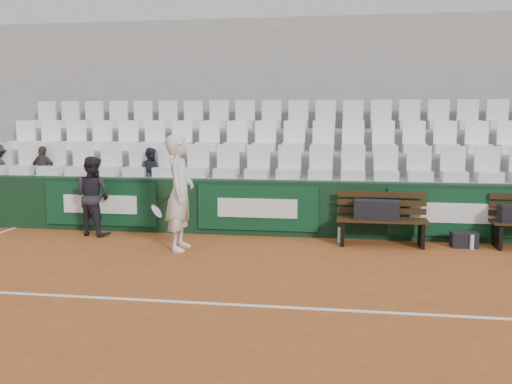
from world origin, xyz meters
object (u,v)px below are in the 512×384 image
(sports_bag_left, at_px, (377,210))
(ball_kid, at_px, (93,196))
(sports_bag_ground, at_px, (464,240))
(tennis_player, at_px, (180,193))
(water_bottle_near, at_px, (340,235))
(spectator_c, at_px, (150,150))
(bench_left, at_px, (382,232))
(water_bottle_far, at_px, (472,242))
(spectator_b, at_px, (43,149))

(sports_bag_left, height_order, ball_kid, ball_kid)
(sports_bag_ground, relative_size, tennis_player, 0.22)
(water_bottle_near, xyz_separation_m, spectator_c, (-3.73, 0.97, 1.37))
(bench_left, xyz_separation_m, sports_bag_ground, (1.35, 0.06, -0.10))
(tennis_player, bearing_deg, water_bottle_far, 9.06)
(water_bottle_far, bearing_deg, sports_bag_ground, 126.10)
(bench_left, distance_m, spectator_b, 6.90)
(tennis_player, relative_size, spectator_c, 1.85)
(sports_bag_left, xyz_separation_m, spectator_c, (-4.34, 1.08, 0.90))
(tennis_player, distance_m, spectator_c, 2.29)
(spectator_b, bearing_deg, sports_bag_ground, 178.14)
(sports_bag_ground, relative_size, spectator_c, 0.42)
(sports_bag_ground, height_order, water_bottle_near, water_bottle_near)
(bench_left, xyz_separation_m, water_bottle_near, (-0.70, 0.09, -0.09))
(spectator_b, bearing_deg, water_bottle_near, 176.07)
(water_bottle_near, xyz_separation_m, tennis_player, (-2.57, -0.92, 0.80))
(bench_left, height_order, tennis_player, tennis_player)
(sports_bag_ground, xyz_separation_m, spectator_c, (-5.77, 1.01, 1.38))
(sports_bag_left, height_order, water_bottle_near, sports_bag_left)
(sports_bag_left, distance_m, sports_bag_ground, 1.51)
(ball_kid, bearing_deg, tennis_player, 171.95)
(sports_bag_ground, height_order, tennis_player, tennis_player)
(sports_bag_ground, relative_size, water_bottle_far, 1.74)
(sports_bag_left, bearing_deg, spectator_b, 170.70)
(sports_bag_ground, height_order, spectator_c, spectator_c)
(sports_bag_ground, xyz_separation_m, tennis_player, (-4.61, -0.89, 0.81))
(tennis_player, bearing_deg, water_bottle_near, 19.74)
(sports_bag_ground, height_order, ball_kid, ball_kid)
(sports_bag_left, relative_size, spectator_c, 0.73)
(sports_bag_left, distance_m, ball_kid, 5.08)
(sports_bag_left, bearing_deg, water_bottle_far, -2.31)
(water_bottle_near, distance_m, ball_kid, 4.51)
(bench_left, bearing_deg, tennis_player, -165.77)
(ball_kid, distance_m, spectator_c, 1.49)
(water_bottle_far, height_order, tennis_player, tennis_player)
(spectator_c, bearing_deg, ball_kid, 67.14)
(water_bottle_far, distance_m, spectator_c, 6.14)
(tennis_player, xyz_separation_m, ball_kid, (-1.90, 0.87, -0.21))
(bench_left, height_order, ball_kid, ball_kid)
(tennis_player, bearing_deg, spectator_b, 151.04)
(sports_bag_left, relative_size, ball_kid, 0.51)
(water_bottle_far, bearing_deg, water_bottle_near, 175.46)
(water_bottle_near, bearing_deg, spectator_b, 170.78)
(spectator_c, bearing_deg, water_bottle_far, -178.03)
(bench_left, distance_m, ball_kid, 5.19)
(ball_kid, bearing_deg, spectator_b, -17.66)
(tennis_player, relative_size, ball_kid, 1.29)
(water_bottle_near, bearing_deg, sports_bag_left, -10.07)
(bench_left, relative_size, tennis_player, 0.80)
(sports_bag_ground, distance_m, ball_kid, 6.54)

